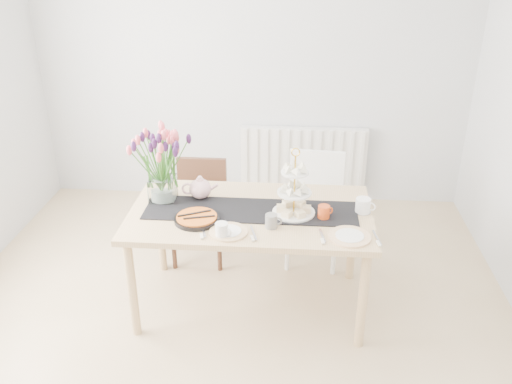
# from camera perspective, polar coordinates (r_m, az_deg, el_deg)

# --- Properties ---
(room_shell) EXTENTS (4.50, 4.50, 4.50)m
(room_shell) POSITION_cam_1_polar(r_m,az_deg,el_deg) (2.91, -4.25, 3.10)
(room_shell) COLOR tan
(room_shell) RESTS_ON ground
(radiator) EXTENTS (1.20, 0.08, 0.60)m
(radiator) POSITION_cam_1_polar(r_m,az_deg,el_deg) (5.23, 4.99, 3.62)
(radiator) COLOR white
(radiator) RESTS_ON room_shell
(dining_table) EXTENTS (1.60, 0.90, 0.75)m
(dining_table) POSITION_cam_1_polar(r_m,az_deg,el_deg) (3.62, -0.56, -3.08)
(dining_table) COLOR tan
(dining_table) RESTS_ON ground
(chair_brown) EXTENTS (0.40, 0.40, 0.80)m
(chair_brown) POSITION_cam_1_polar(r_m,az_deg,el_deg) (4.35, -5.84, -1.10)
(chair_brown) COLOR #351F13
(chair_brown) RESTS_ON ground
(chair_white) EXTENTS (0.47, 0.47, 0.87)m
(chair_white) POSITION_cam_1_polar(r_m,az_deg,el_deg) (4.30, 6.20, -0.75)
(chair_white) COLOR white
(chair_white) RESTS_ON ground
(table_runner) EXTENTS (1.40, 0.35, 0.01)m
(table_runner) POSITION_cam_1_polar(r_m,az_deg,el_deg) (3.58, -0.57, -1.96)
(table_runner) COLOR black
(table_runner) RESTS_ON dining_table
(tulip_vase) EXTENTS (0.62, 0.62, 0.53)m
(tulip_vase) POSITION_cam_1_polar(r_m,az_deg,el_deg) (3.64, -10.08, 3.96)
(tulip_vase) COLOR silver
(tulip_vase) RESTS_ON dining_table
(cake_stand) EXTENTS (0.28, 0.28, 0.41)m
(cake_stand) POSITION_cam_1_polar(r_m,az_deg,el_deg) (3.50, 4.03, -0.64)
(cake_stand) COLOR gold
(cake_stand) RESTS_ON dining_table
(teapot) EXTENTS (0.26, 0.21, 0.16)m
(teapot) POSITION_cam_1_polar(r_m,az_deg,el_deg) (3.73, -5.88, 0.34)
(teapot) COLOR white
(teapot) RESTS_ON dining_table
(cream_jug) EXTENTS (0.13, 0.13, 0.10)m
(cream_jug) POSITION_cam_1_polar(r_m,az_deg,el_deg) (3.61, 11.20, -1.41)
(cream_jug) COLOR white
(cream_jug) RESTS_ON dining_table
(tart_tin) EXTENTS (0.29, 0.29, 0.04)m
(tart_tin) POSITION_cam_1_polar(r_m,az_deg,el_deg) (3.47, -6.25, -2.80)
(tart_tin) COLOR black
(tart_tin) RESTS_ON dining_table
(mug_grey) EXTENTS (0.08, 0.08, 0.09)m
(mug_grey) POSITION_cam_1_polar(r_m,az_deg,el_deg) (3.37, 1.61, -3.08)
(mug_grey) COLOR slate
(mug_grey) RESTS_ON dining_table
(mug_white) EXTENTS (0.10, 0.10, 0.09)m
(mug_white) POSITION_cam_1_polar(r_m,az_deg,el_deg) (3.27, -3.64, -4.03)
(mug_white) COLOR white
(mug_white) RESTS_ON dining_table
(mug_orange) EXTENTS (0.10, 0.10, 0.09)m
(mug_orange) POSITION_cam_1_polar(r_m,az_deg,el_deg) (3.49, 7.15, -2.13)
(mug_orange) COLOR #DA4918
(mug_orange) RESTS_ON dining_table
(plate_left) EXTENTS (0.29, 0.29, 0.01)m
(plate_left) POSITION_cam_1_polar(r_m,az_deg,el_deg) (3.33, -2.92, -4.22)
(plate_left) COLOR silver
(plate_left) RESTS_ON dining_table
(plate_right) EXTENTS (0.30, 0.30, 0.01)m
(plate_right) POSITION_cam_1_polar(r_m,az_deg,el_deg) (3.33, 9.82, -4.65)
(plate_right) COLOR white
(plate_right) RESTS_ON dining_table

